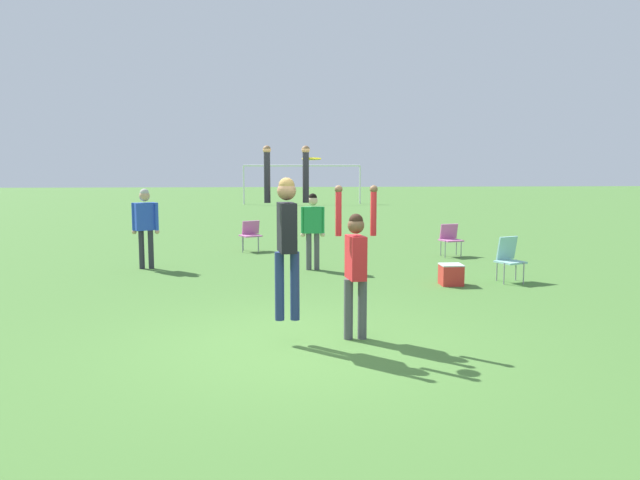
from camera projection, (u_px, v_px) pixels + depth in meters
ground_plane at (299, 345)px, 8.00m from camera, size 120.00×120.00×0.00m
person_jumping at (287, 228)px, 7.92m from camera, size 0.59×0.46×2.24m
person_defending at (356, 259)px, 8.15m from camera, size 0.56×0.43×2.04m
frisbee at (312, 159)px, 7.99m from camera, size 0.25×0.25×0.03m
camping_chair_0 at (509, 256)px, 12.33m from camera, size 0.60×0.66×0.89m
camping_chair_1 at (251, 233)px, 16.76m from camera, size 0.65×0.70×0.81m
camping_chair_2 at (450, 237)px, 15.82m from camera, size 0.58×0.62×0.81m
person_spectator_near at (313, 224)px, 13.67m from camera, size 0.54×0.22×1.69m
person_spectator_far at (145, 220)px, 13.81m from camera, size 0.61×0.40×1.79m
cooler_box at (451, 275)px, 12.01m from camera, size 0.42×0.41×0.41m
soccer_goal at (302, 173)px, 37.37m from camera, size 7.10×0.10×2.35m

